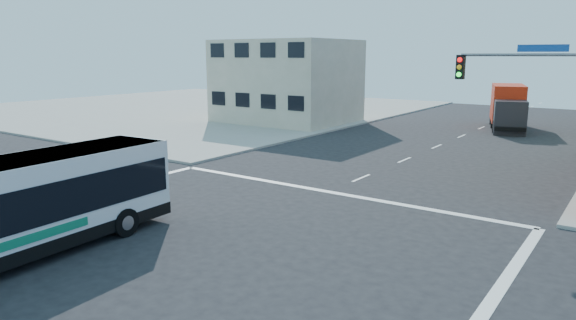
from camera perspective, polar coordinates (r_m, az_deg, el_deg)
The scene contains 5 objects.
ground at distance 18.18m, azimuth -11.26°, elevation -9.92°, with size 120.00×120.00×0.00m, color black.
sidewalk_nw at distance 66.74m, azimuth -10.36°, elevation 5.82°, with size 50.00×50.00×0.15m, color gray.
building_west at distance 50.95m, azimuth -0.15°, elevation 8.70°, with size 12.06×10.06×8.00m.
signal_mast_ne at distance 22.46m, azimuth 26.74°, elevation 6.25°, with size 7.91×1.13×8.07m.
box_truck at distance 50.20m, azimuth 23.23°, elevation 5.32°, with size 4.82×9.09×3.93m.
Camera 1 is at (12.40, -11.53, 6.60)m, focal length 32.00 mm.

